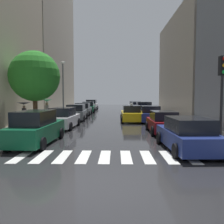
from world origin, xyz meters
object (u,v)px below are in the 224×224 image
object	(u,v)px
parked_car_left_sixth	(92,105)
street_tree_left	(35,76)
parked_car_left_third	(76,113)
lamp_post_left	(63,85)
parked_car_left_nearest	(36,128)
parked_car_left_second	(63,118)
pedestrian_by_kerb	(24,108)
taxi_midroad	(131,114)
parked_car_left_fourth	(83,109)
parked_car_left_fifth	(88,107)
pedestrian_foreground	(47,106)
parked_car_right_sixth	(135,106)
parked_car_right_fifth	(137,107)
parked_car_right_second	(163,123)
parked_car_right_third	(150,114)
traffic_light_right_corner	(222,81)
parked_car_right_fourth	(144,110)

from	to	relation	value
parked_car_left_sixth	street_tree_left	world-z (taller)	street_tree_left
parked_car_left_third	lamp_post_left	bearing A→B (deg)	40.83
parked_car_left_nearest	parked_car_left_second	world-z (taller)	parked_car_left_nearest
pedestrian_by_kerb	taxi_midroad	bearing A→B (deg)	64.95
parked_car_left_fourth	parked_car_left_second	bearing A→B (deg)	-178.86
parked_car_left_fifth	street_tree_left	bearing A→B (deg)	170.61
pedestrian_foreground	parked_car_right_sixth	bearing A→B (deg)	-173.22
parked_car_left_fourth	parked_car_right_fifth	world-z (taller)	parked_car_right_fifth
parked_car_left_third	lamp_post_left	distance (m)	4.07
parked_car_left_fourth	parked_car_right_sixth	bearing A→B (deg)	-36.19
parked_car_left_fourth	parked_car_right_second	bearing A→B (deg)	-152.26
parked_car_right_third	lamp_post_left	xyz separation A→B (m)	(-9.33, 3.83, 3.05)
parked_car_right_sixth	pedestrian_foreground	bearing A→B (deg)	153.62
parked_car_right_sixth	pedestrian_by_kerb	size ratio (longest dim) A/B	2.30
parked_car_left_third	taxi_midroad	bearing A→B (deg)	-105.44
parked_car_right_second	lamp_post_left	world-z (taller)	lamp_post_left
parked_car_right_third	parked_car_right_fifth	bearing A→B (deg)	1.11
parked_car_left_nearest	parked_car_left_third	xyz separation A→B (m)	(0.11, 12.36, -0.06)
parked_car_right_sixth	street_tree_left	distance (m)	25.21
parked_car_left_second	parked_car_left_third	size ratio (longest dim) A/B	1.02
parked_car_left_third	traffic_light_right_corner	bearing A→B (deg)	-147.56
parked_car_right_fifth	lamp_post_left	size ratio (longest dim) A/B	0.75
parked_car_left_sixth	parked_car_right_fourth	world-z (taller)	parked_car_right_fourth
pedestrian_foreground	pedestrian_by_kerb	world-z (taller)	pedestrian_foreground
parked_car_left_fourth	pedestrian_foreground	xyz separation A→B (m)	(-1.84, -10.05, 0.90)
parked_car_left_fourth	parked_car_right_sixth	xyz separation A→B (m)	(7.70, 10.39, -0.01)
parked_car_left_sixth	parked_car_right_third	bearing A→B (deg)	-158.26
parked_car_left_third	parked_car_left_fifth	xyz separation A→B (m)	(-0.09, 11.73, -0.02)
parked_car_left_third	parked_car_right_fourth	xyz separation A→B (m)	(7.64, 4.47, 0.06)
parked_car_left_sixth	parked_car_right_second	xyz separation A→B (m)	(7.71, -26.66, -0.12)
parked_car_right_sixth	lamp_post_left	world-z (taller)	lamp_post_left
parked_car_right_fourth	pedestrian_by_kerb	bearing A→B (deg)	132.29
parked_car_left_fifth	pedestrian_by_kerb	size ratio (longest dim) A/B	2.54
parked_car_left_nearest	parked_car_left_second	bearing A→B (deg)	1.85
parked_car_right_fourth	lamp_post_left	bearing A→B (deg)	106.01
parked_car_left_third	parked_car_right_third	xyz separation A→B (m)	(7.50, -1.81, -0.03)
parked_car_left_fourth	parked_car_right_fifth	distance (m)	8.98
parked_car_right_third	pedestrian_by_kerb	size ratio (longest dim) A/B	2.18
pedestrian_foreground	taxi_midroad	bearing A→B (deg)	138.56
pedestrian_foreground	parked_car_left_third	bearing A→B (deg)	-176.40
pedestrian_foreground	lamp_post_left	distance (m)	6.17
parked_car_left_nearest	taxi_midroad	bearing A→B (deg)	-25.29
parked_car_right_second	parked_car_right_sixth	world-z (taller)	parked_car_right_sixth
parked_car_left_third	parked_car_left_nearest	bearing A→B (deg)	178.16
parked_car_right_sixth	street_tree_left	size ratio (longest dim) A/B	0.73
parked_car_left_nearest	parked_car_right_fifth	bearing A→B (deg)	-15.08
parked_car_left_fourth	street_tree_left	xyz separation A→B (m)	(-2.00, -12.63, 3.35)
parked_car_left_second	lamp_post_left	size ratio (longest dim) A/B	0.73
parked_car_right_second	pedestrian_by_kerb	distance (m)	11.52
parked_car_right_third	lamp_post_left	world-z (taller)	lamp_post_left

